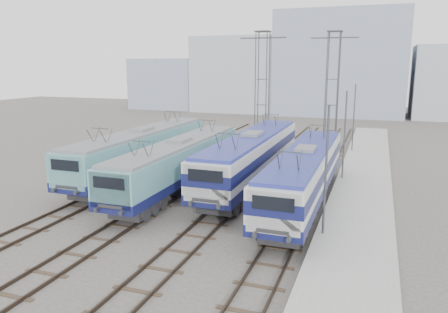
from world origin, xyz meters
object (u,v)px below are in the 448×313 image
at_px(locomotive_center_left, 179,161).
at_px(catenary_tower_west, 262,88).
at_px(locomotive_far_left, 141,149).
at_px(locomotive_far_right, 304,172).
at_px(mast_rear, 354,119).
at_px(catenary_tower_east, 332,88).
at_px(locomotive_center_right, 252,155).
at_px(mast_front, 326,174).
at_px(mast_mid, 344,137).

xyz_separation_m(locomotive_center_left, catenary_tower_west, (2.25, 14.50, 4.46)).
bearing_deg(catenary_tower_west, locomotive_far_left, -119.51).
xyz_separation_m(locomotive_far_right, mast_rear, (1.85, 18.95, 1.23)).
height_order(locomotive_center_left, catenary_tower_east, catenary_tower_east).
xyz_separation_m(locomotive_center_right, catenary_tower_west, (-2.25, 11.42, 4.26)).
height_order(locomotive_center_right, locomotive_far_right, locomotive_center_right).
bearing_deg(mast_rear, catenary_tower_west, -155.06).
bearing_deg(catenary_tower_west, mast_front, -66.73).
relative_size(locomotive_far_left, mast_rear, 2.64).
distance_m(locomotive_center_right, mast_mid, 7.30).
height_order(locomotive_far_left, catenary_tower_west, catenary_tower_west).
bearing_deg(catenary_tower_east, mast_mid, -78.14).
distance_m(locomotive_center_left, catenary_tower_east, 19.20).
height_order(locomotive_center_right, mast_front, mast_front).
bearing_deg(catenary_tower_west, catenary_tower_east, 17.10).
height_order(locomotive_center_left, mast_front, mast_front).
relative_size(catenary_tower_west, catenary_tower_east, 1.00).
bearing_deg(locomotive_far_left, mast_front, -27.74).
height_order(catenary_tower_west, mast_rear, catenary_tower_west).
relative_size(mast_mid, mast_rear, 1.00).
relative_size(locomotive_center_left, locomotive_far_right, 0.99).
bearing_deg(mast_mid, mast_front, -90.00).
relative_size(locomotive_center_right, catenary_tower_east, 1.56).
distance_m(locomotive_far_left, mast_front, 17.38).
bearing_deg(catenary_tower_west, locomotive_far_right, -65.70).
relative_size(catenary_tower_west, mast_front, 1.71).
height_order(locomotive_far_left, mast_mid, mast_mid).
relative_size(locomotive_center_left, catenary_tower_east, 1.46).
relative_size(locomotive_far_left, catenary_tower_west, 1.54).
distance_m(locomotive_center_left, locomotive_far_right, 9.01).
bearing_deg(mast_front, locomotive_center_left, 153.11).
height_order(locomotive_far_left, mast_front, mast_front).
distance_m(locomotive_center_right, locomotive_far_right, 5.72).
xyz_separation_m(catenary_tower_east, mast_front, (2.10, -22.00, -3.14)).
xyz_separation_m(locomotive_far_right, mast_front, (1.85, -5.05, 1.23)).
height_order(locomotive_center_right, mast_mid, mast_mid).
relative_size(locomotive_center_right, catenary_tower_west, 1.56).
height_order(catenary_tower_west, mast_front, catenary_tower_west).
bearing_deg(mast_mid, locomotive_center_left, -149.08).
xyz_separation_m(locomotive_center_left, locomotive_center_right, (4.50, 3.08, 0.20)).
xyz_separation_m(mast_mid, mast_rear, (0.00, 12.00, 0.00)).
height_order(locomotive_center_right, catenary_tower_west, catenary_tower_west).
distance_m(mast_front, mast_mid, 12.00).
bearing_deg(catenary_tower_west, locomotive_center_right, -78.85).
distance_m(locomotive_far_left, catenary_tower_west, 14.38).
relative_size(locomotive_far_right, mast_front, 2.54).
bearing_deg(locomotive_center_left, catenary_tower_west, 81.18).
xyz_separation_m(locomotive_center_right, catenary_tower_east, (4.25, 13.42, 4.26)).
bearing_deg(locomotive_far_left, mast_rear, 46.06).
height_order(catenary_tower_west, mast_mid, catenary_tower_west).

